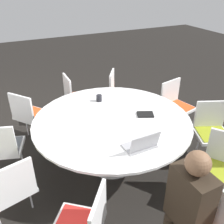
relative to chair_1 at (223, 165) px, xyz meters
name	(u,v)px	position (x,y,z in m)	size (l,w,h in m)	color
ground_plane	(112,163)	(1.07, 0.84, -0.50)	(16.00, 16.00, 0.00)	black
conference_table	(112,125)	(1.07, 0.84, 0.14)	(1.99, 1.99, 0.72)	#B7B7BC
chair_1	(223,165)	(0.00, 0.00, 0.00)	(0.60, 0.60, 0.84)	silver
chair_2	(212,128)	(0.61, -0.44, 0.00)	(0.56, 0.57, 0.84)	silver
chair_3	(175,103)	(1.44, -0.47, 0.00)	(0.51, 0.52, 0.84)	silver
chair_4	(119,91)	(2.24, 0.15, 0.00)	(0.60, 0.59, 0.84)	silver
chair_5	(75,94)	(2.43, 0.90, 0.00)	(0.44, 0.42, 0.84)	silver
chair_6	(29,113)	(2.11, 1.73, 0.00)	(0.61, 0.60, 0.84)	silver
chair_7	(2,146)	(1.40, 2.16, 0.00)	(0.53, 0.54, 0.84)	silver
chair_8	(11,187)	(0.66, 2.14, 0.00)	(0.52, 0.53, 0.84)	silver
chair_9	(84,224)	(-0.04, 1.63, 0.00)	(0.61, 0.60, 0.84)	silver
person_0	(189,201)	(-0.35, 0.82, 0.20)	(0.37, 0.27, 1.19)	#2D2319
laptop	(142,144)	(0.39, 0.82, 0.28)	(0.24, 0.35, 0.21)	#99999E
spiral_notebook	(145,114)	(0.97, 0.41, 0.24)	(0.22, 0.25, 0.02)	black
coffee_cup	(99,98)	(1.60, 0.79, 0.27)	(0.08, 0.08, 0.09)	black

